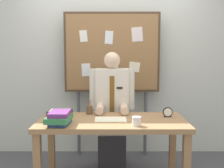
# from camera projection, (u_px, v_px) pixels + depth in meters

# --- Properties ---
(back_wall) EXTENTS (6.40, 0.08, 2.70)m
(back_wall) POSITION_uv_depth(u_px,v_px,m) (112.00, 59.00, 3.94)
(back_wall) COLOR silver
(back_wall) RESTS_ON ground_plane
(desk) EXTENTS (1.51, 0.72, 0.76)m
(desk) POSITION_uv_depth(u_px,v_px,m) (112.00, 129.00, 2.86)
(desk) COLOR #9E754C
(desk) RESTS_ON ground_plane
(person) EXTENTS (0.55, 0.56, 1.45)m
(person) POSITION_uv_depth(u_px,v_px,m) (112.00, 115.00, 3.42)
(person) COLOR #2D2D33
(person) RESTS_ON ground_plane
(bulletin_board) EXTENTS (1.29, 0.09, 1.98)m
(bulletin_board) POSITION_uv_depth(u_px,v_px,m) (112.00, 54.00, 3.73)
(bulletin_board) COLOR #4C3823
(bulletin_board) RESTS_ON ground_plane
(book_stack) EXTENTS (0.23, 0.31, 0.13)m
(book_stack) POSITION_uv_depth(u_px,v_px,m) (59.00, 118.00, 2.64)
(book_stack) COLOR #2D4C99
(book_stack) RESTS_ON desk
(open_notebook) EXTENTS (0.32, 0.22, 0.01)m
(open_notebook) POSITION_uv_depth(u_px,v_px,m) (111.00, 120.00, 2.82)
(open_notebook) COLOR #F4EFCC
(open_notebook) RESTS_ON desk
(desk_clock) EXTENTS (0.11, 0.04, 0.11)m
(desk_clock) POSITION_uv_depth(u_px,v_px,m) (168.00, 113.00, 2.96)
(desk_clock) COLOR black
(desk_clock) RESTS_ON desk
(coffee_mug) EXTENTS (0.09, 0.09, 0.09)m
(coffee_mug) POSITION_uv_depth(u_px,v_px,m) (137.00, 121.00, 2.60)
(coffee_mug) COLOR white
(coffee_mug) RESTS_ON desk
(pen_holder) EXTENTS (0.07, 0.07, 0.16)m
(pen_holder) POSITION_uv_depth(u_px,v_px,m) (89.00, 110.00, 3.10)
(pen_holder) COLOR brown
(pen_holder) RESTS_ON desk
(paper_tray) EXTENTS (0.26, 0.20, 0.06)m
(paper_tray) POSITION_uv_depth(u_px,v_px,m) (60.00, 112.00, 3.06)
(paper_tray) COLOR #333338
(paper_tray) RESTS_ON desk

